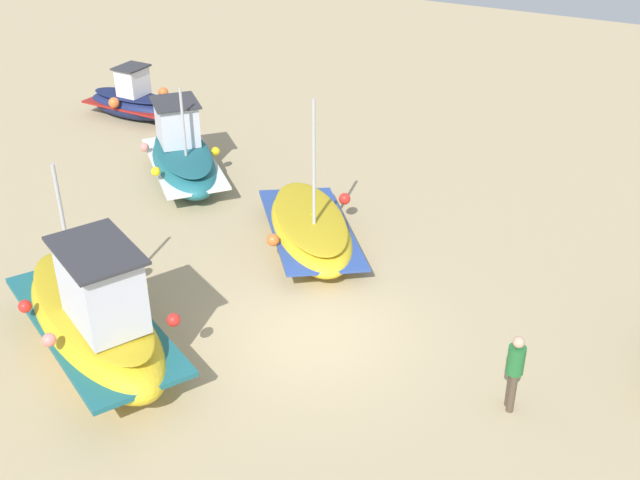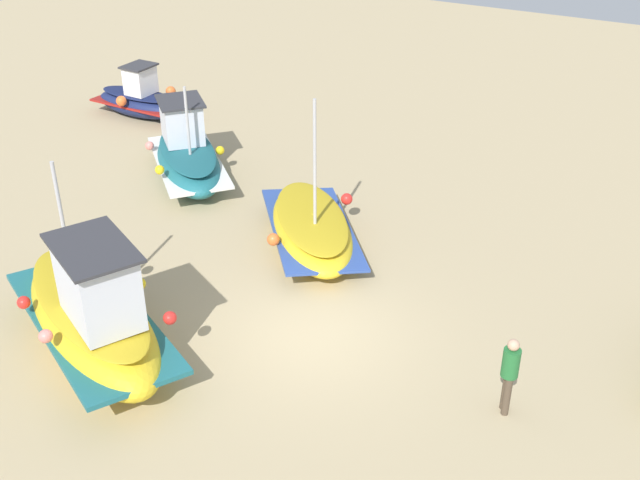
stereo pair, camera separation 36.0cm
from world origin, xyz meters
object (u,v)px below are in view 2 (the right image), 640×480
fishing_boat_4 (312,228)px  person_walking (510,371)px  fishing_boat_5 (139,100)px  fishing_boat_3 (187,155)px  fishing_boat_1 (93,315)px

fishing_boat_4 → person_walking: 7.21m
fishing_boat_5 → fishing_boat_4: bearing=-25.5°
fishing_boat_5 → person_walking: fishing_boat_5 is taller
fishing_boat_3 → fishing_boat_1: bearing=157.2°
fishing_boat_4 → fishing_boat_5: (9.76, -5.02, 0.13)m
fishing_boat_5 → fishing_boat_1: bearing=-52.0°
fishing_boat_4 → fishing_boat_5: 10.98m
fishing_boat_4 → fishing_boat_5: bearing=23.5°
fishing_boat_1 → fishing_boat_3: fishing_boat_1 is taller
fishing_boat_1 → person_walking: bearing=43.8°
fishing_boat_1 → fishing_boat_3: 8.46m
fishing_boat_3 → fishing_boat_5: fishing_boat_3 is taller
fishing_boat_1 → fishing_boat_5: fishing_boat_1 is taller
fishing_boat_3 → fishing_boat_4: fishing_boat_4 is taller
fishing_boat_1 → fishing_boat_4: bearing=102.1°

